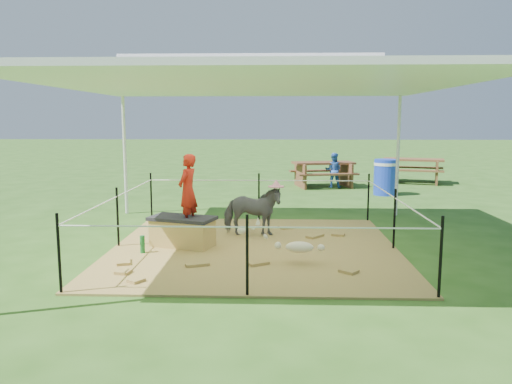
{
  "coord_description": "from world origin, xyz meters",
  "views": [
    {
      "loc": [
        0.31,
        -7.94,
        2.09
      ],
      "look_at": [
        0.0,
        0.6,
        0.85
      ],
      "focal_mm": 35.0,
      "sensor_mm": 36.0,
      "label": 1
    }
  ],
  "objects_px": {
    "pony": "(252,211)",
    "trash_barrel": "(385,177)",
    "foal": "(300,245)",
    "picnic_table_near": "(323,174)",
    "picnic_table_far": "(413,171)",
    "straw_bale": "(183,233)",
    "woman": "(188,184)",
    "green_bottle": "(142,244)",
    "distant_person": "(333,170)"
  },
  "relations": [
    {
      "from": "green_bottle",
      "to": "picnic_table_far",
      "type": "xyz_separation_m",
      "value": [
        6.68,
        9.25,
        0.24
      ]
    },
    {
      "from": "green_bottle",
      "to": "picnic_table_near",
      "type": "distance_m",
      "value": 8.86
    },
    {
      "from": "woman",
      "to": "picnic_table_near",
      "type": "distance_m",
      "value": 8.22
    },
    {
      "from": "woman",
      "to": "distant_person",
      "type": "xyz_separation_m",
      "value": [
        3.23,
        7.45,
        -0.52
      ]
    },
    {
      "from": "pony",
      "to": "foal",
      "type": "relative_size",
      "value": 1.07
    },
    {
      "from": "straw_bale",
      "to": "distant_person",
      "type": "height_order",
      "value": "distant_person"
    },
    {
      "from": "pony",
      "to": "green_bottle",
      "type": "bearing_deg",
      "value": 132.64
    },
    {
      "from": "green_bottle",
      "to": "woman",
      "type": "bearing_deg",
      "value": 34.7
    },
    {
      "from": "foal",
      "to": "distant_person",
      "type": "relative_size",
      "value": 0.93
    },
    {
      "from": "foal",
      "to": "picnic_table_far",
      "type": "height_order",
      "value": "picnic_table_far"
    },
    {
      "from": "trash_barrel",
      "to": "picnic_table_near",
      "type": "bearing_deg",
      "value": 133.71
    },
    {
      "from": "distant_person",
      "to": "green_bottle",
      "type": "bearing_deg",
      "value": 76.19
    },
    {
      "from": "foal",
      "to": "picnic_table_far",
      "type": "relative_size",
      "value": 0.52
    },
    {
      "from": "pony",
      "to": "woman",
      "type": "bearing_deg",
      "value": 133.47
    },
    {
      "from": "woman",
      "to": "picnic_table_far",
      "type": "relative_size",
      "value": 0.61
    },
    {
      "from": "trash_barrel",
      "to": "picnic_table_far",
      "type": "relative_size",
      "value": 0.52
    },
    {
      "from": "straw_bale",
      "to": "distant_person",
      "type": "xyz_separation_m",
      "value": [
        3.33,
        7.45,
        0.29
      ]
    },
    {
      "from": "green_bottle",
      "to": "picnic_table_far",
      "type": "bearing_deg",
      "value": 54.14
    },
    {
      "from": "foal",
      "to": "trash_barrel",
      "type": "height_order",
      "value": "trash_barrel"
    },
    {
      "from": "pony",
      "to": "distant_person",
      "type": "xyz_separation_m",
      "value": [
        2.22,
        6.69,
        0.06
      ]
    },
    {
      "from": "straw_bale",
      "to": "woman",
      "type": "height_order",
      "value": "woman"
    },
    {
      "from": "pony",
      "to": "picnic_table_near",
      "type": "bearing_deg",
      "value": -8.98
    },
    {
      "from": "foal",
      "to": "green_bottle",
      "type": "bearing_deg",
      "value": 172.23
    },
    {
      "from": "green_bottle",
      "to": "pony",
      "type": "bearing_deg",
      "value": 36.01
    },
    {
      "from": "green_bottle",
      "to": "pony",
      "type": "distance_m",
      "value": 2.07
    },
    {
      "from": "woman",
      "to": "pony",
      "type": "xyz_separation_m",
      "value": [
        1.01,
        0.76,
        -0.58
      ]
    },
    {
      "from": "green_bottle",
      "to": "distant_person",
      "type": "distance_m",
      "value": 8.81
    },
    {
      "from": "woman",
      "to": "picnic_table_near",
      "type": "relative_size",
      "value": 0.63
    },
    {
      "from": "foal",
      "to": "picnic_table_near",
      "type": "relative_size",
      "value": 0.53
    },
    {
      "from": "picnic_table_far",
      "to": "distant_person",
      "type": "height_order",
      "value": "distant_person"
    },
    {
      "from": "picnic_table_far",
      "to": "picnic_table_near",
      "type": "bearing_deg",
      "value": -142.91
    },
    {
      "from": "straw_bale",
      "to": "picnic_table_far",
      "type": "height_order",
      "value": "picnic_table_far"
    },
    {
      "from": "pony",
      "to": "trash_barrel",
      "type": "relative_size",
      "value": 1.07
    },
    {
      "from": "foal",
      "to": "picnic_table_near",
      "type": "xyz_separation_m",
      "value": [
        1.16,
        8.6,
        0.08
      ]
    },
    {
      "from": "trash_barrel",
      "to": "picnic_table_near",
      "type": "relative_size",
      "value": 0.53
    },
    {
      "from": "picnic_table_far",
      "to": "trash_barrel",
      "type": "bearing_deg",
      "value": -101.78
    },
    {
      "from": "trash_barrel",
      "to": "distant_person",
      "type": "distance_m",
      "value": 1.93
    },
    {
      "from": "green_bottle",
      "to": "picnic_table_far",
      "type": "relative_size",
      "value": 0.14
    },
    {
      "from": "distant_person",
      "to": "pony",
      "type": "bearing_deg",
      "value": 83.99
    },
    {
      "from": "trash_barrel",
      "to": "distant_person",
      "type": "bearing_deg",
      "value": 131.47
    },
    {
      "from": "straw_bale",
      "to": "trash_barrel",
      "type": "relative_size",
      "value": 0.99
    },
    {
      "from": "trash_barrel",
      "to": "picnic_table_far",
      "type": "distance_m",
      "value": 3.19
    },
    {
      "from": "picnic_table_far",
      "to": "distant_person",
      "type": "bearing_deg",
      "value": -137.49
    },
    {
      "from": "foal",
      "to": "trash_barrel",
      "type": "bearing_deg",
      "value": 72.47
    },
    {
      "from": "picnic_table_near",
      "to": "pony",
      "type": "bearing_deg",
      "value": -116.89
    },
    {
      "from": "straw_bale",
      "to": "woman",
      "type": "relative_size",
      "value": 0.83
    },
    {
      "from": "woman",
      "to": "trash_barrel",
      "type": "bearing_deg",
      "value": 161.03
    },
    {
      "from": "picnic_table_near",
      "to": "trash_barrel",
      "type": "bearing_deg",
      "value": -57.57
    },
    {
      "from": "picnic_table_far",
      "to": "foal",
      "type": "bearing_deg",
      "value": -96.83
    },
    {
      "from": "pony",
      "to": "trash_barrel",
      "type": "distance_m",
      "value": 6.31
    }
  ]
}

